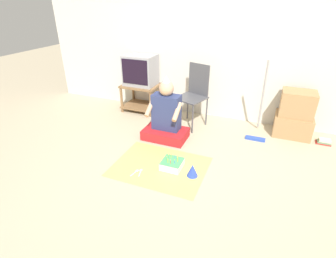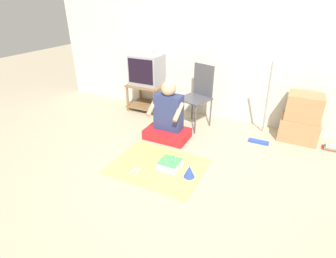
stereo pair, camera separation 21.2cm
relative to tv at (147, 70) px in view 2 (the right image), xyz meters
name	(u,v)px [view 2 (the right image)]	position (x,y,z in m)	size (l,w,h in m)	color
ground_plane	(172,178)	(1.29, -1.68, -0.74)	(16.00, 16.00, 0.00)	tan
wall_back	(227,40)	(1.29, 0.26, 0.54)	(6.40, 0.06, 2.55)	beige
tv_stand	(147,95)	(0.00, -0.01, -0.45)	(0.64, 0.49, 0.48)	olive
tv	(147,70)	(0.00, 0.00, 0.00)	(0.53, 0.42, 0.51)	#99999E
folding_chair	(198,92)	(1.04, -0.21, -0.19)	(0.53, 0.53, 0.97)	#4C4C51
cardboard_box_stack	(301,119)	(2.54, -0.01, -0.42)	(0.52, 0.42, 0.68)	#A87F51
dust_mop	(263,118)	(2.05, -0.28, -0.40)	(0.28, 0.45, 1.17)	#2D4CB2
book_pile	(331,147)	(2.97, -0.15, -0.70)	(0.19, 0.11, 0.07)	#B72D28
person_seated	(168,118)	(0.81, -0.81, -0.43)	(0.63, 0.42, 0.93)	red
party_cloth	(158,166)	(1.03, -1.54, -0.74)	(1.13, 0.87, 0.01)	#EAD666
birthday_cake	(170,164)	(1.18, -1.51, -0.68)	(0.25, 0.25, 0.16)	white
party_hat_blue	(189,171)	(1.46, -1.57, -0.66)	(0.13, 0.13, 0.15)	blue
plastic_spoon_near	(138,170)	(0.86, -1.72, -0.73)	(0.05, 0.14, 0.01)	white
plastic_spoon_far	(134,170)	(0.81, -1.75, -0.73)	(0.05, 0.14, 0.01)	white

